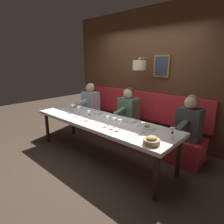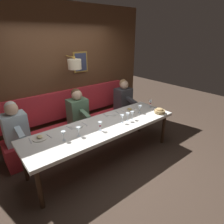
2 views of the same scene
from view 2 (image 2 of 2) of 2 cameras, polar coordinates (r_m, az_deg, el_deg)
The scene contains 20 objects.
ground_plane at distance 3.86m, azimuth -2.28°, elevation -13.80°, with size 12.00×12.00×0.00m, color #423328.
dining_table at distance 3.49m, azimuth -2.46°, elevation -4.79°, with size 0.90×2.93×0.74m.
banquette_bench at distance 4.37m, azimuth -9.39°, elevation -5.83°, with size 0.52×3.13×0.45m, color red.
back_wall_panel at distance 4.46m, azimuth -14.07°, elevation 10.02°, with size 0.59×4.33×2.90m.
diner_nearest at distance 4.83m, azimuth 3.48°, elevation 4.87°, with size 0.60×0.40×0.79m.
diner_near at distance 4.10m, azimuth -10.39°, elevation 1.21°, with size 0.60×0.40×0.79m.
diner_middle at distance 3.73m, azimuth -27.36°, elevation -3.37°, with size 0.60×0.40×0.79m.
place_setting_0 at distance 3.92m, azimuth -0.20°, elevation -0.51°, with size 0.24×0.33×0.01m.
place_setting_1 at distance 3.48m, azimuth -10.49°, elevation -4.09°, with size 0.24×0.32×0.01m.
place_setting_2 at distance 4.12m, azimuth 5.37°, elevation 0.66°, with size 0.24×0.32×0.05m.
place_setting_3 at distance 3.24m, azimuth -21.00°, elevation -7.29°, with size 0.24×0.32×0.05m.
wine_glass_0 at distance 3.99m, azimuth 8.40°, elevation 1.34°, with size 0.07×0.07×0.16m.
wine_glass_1 at distance 4.33m, azimuth 11.53°, elevation 2.89°, with size 0.07×0.07×0.16m.
wine_glass_2 at distance 3.66m, azimuth 6.11°, elevation -0.51°, with size 0.07×0.07×0.16m.
wine_glass_3 at distance 3.23m, azimuth -3.64°, elevation -3.76°, with size 0.07×0.07×0.16m.
wine_glass_4 at distance 3.10m, azimuth -10.10°, elevation -5.28°, with size 0.07×0.07×0.16m.
wine_glass_5 at distance 3.50m, azimuth 3.10°, elevation -1.56°, with size 0.07×0.07×0.16m.
wine_glass_6 at distance 3.59m, azimuth 4.73°, elevation -0.95°, with size 0.07×0.07×0.16m.
wine_glass_7 at distance 3.03m, azimuth -14.48°, elevation -6.42°, with size 0.07×0.07×0.16m.
bread_bowl at distance 4.07m, azimuth 14.20°, elevation 0.31°, with size 0.22×0.22×0.12m.
Camera 2 is at (-2.50, 1.83, 2.30)m, focal length 30.24 mm.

